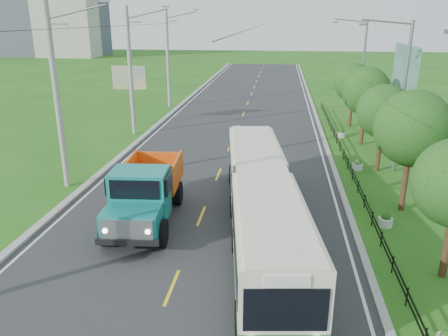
% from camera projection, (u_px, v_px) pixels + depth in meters
% --- Properties ---
extents(ground, '(240.00, 240.00, 0.00)m').
position_uv_depth(ground, '(172.00, 288.00, 15.54)').
color(ground, '#235A15').
rests_on(ground, ground).
extents(road, '(14.00, 120.00, 0.02)m').
position_uv_depth(road, '(233.00, 140.00, 34.29)').
color(road, '#28282B').
rests_on(road, ground).
extents(curb_left, '(0.40, 120.00, 0.15)m').
position_uv_depth(curb_left, '(144.00, 136.00, 35.14)').
color(curb_left, '#9E9E99').
rests_on(curb_left, ground).
extents(curb_right, '(0.30, 120.00, 0.10)m').
position_uv_depth(curb_right, '(325.00, 143.00, 33.43)').
color(curb_right, '#9E9E99').
rests_on(curb_right, ground).
extents(edge_line_left, '(0.12, 120.00, 0.00)m').
position_uv_depth(edge_line_left, '(150.00, 137.00, 35.09)').
color(edge_line_left, silver).
rests_on(edge_line_left, road).
extents(edge_line_right, '(0.12, 120.00, 0.00)m').
position_uv_depth(edge_line_right, '(319.00, 143.00, 33.49)').
color(edge_line_right, silver).
rests_on(edge_line_right, road).
extents(centre_dash, '(0.12, 2.20, 0.00)m').
position_uv_depth(centre_dash, '(172.00, 287.00, 15.53)').
color(centre_dash, yellow).
rests_on(centre_dash, road).
extents(railing_right, '(0.04, 40.00, 0.60)m').
position_uv_depth(railing_right, '(348.00, 165.00, 27.62)').
color(railing_right, black).
rests_on(railing_right, ground).
extents(pole_near, '(3.51, 0.32, 10.00)m').
position_uv_depth(pole_near, '(57.00, 97.00, 23.31)').
color(pole_near, gray).
rests_on(pole_near, ground).
extents(pole_mid, '(3.51, 0.32, 10.00)m').
position_uv_depth(pole_mid, '(131.00, 71.00, 34.57)').
color(pole_mid, gray).
rests_on(pole_mid, ground).
extents(pole_far, '(3.51, 0.32, 10.00)m').
position_uv_depth(pole_far, '(168.00, 58.00, 45.82)').
color(pole_far, gray).
rests_on(pole_far, ground).
extents(tree_third, '(3.60, 3.62, 6.00)m').
position_uv_depth(tree_third, '(412.00, 132.00, 20.70)').
color(tree_third, '#382314').
rests_on(tree_third, ground).
extents(tree_fourth, '(3.24, 3.31, 5.40)m').
position_uv_depth(tree_fourth, '(384.00, 114.00, 26.45)').
color(tree_fourth, '#382314').
rests_on(tree_fourth, ground).
extents(tree_fifth, '(3.48, 3.52, 5.80)m').
position_uv_depth(tree_fifth, '(367.00, 93.00, 31.99)').
color(tree_fifth, '#382314').
rests_on(tree_fifth, ground).
extents(tree_back, '(3.30, 3.36, 5.50)m').
position_uv_depth(tree_back, '(354.00, 85.00, 37.69)').
color(tree_back, '#382314').
rests_on(tree_back, ground).
extents(streetlight_mid, '(3.02, 0.20, 9.07)m').
position_uv_depth(streetlight_mid, '(401.00, 93.00, 25.80)').
color(streetlight_mid, slate).
rests_on(streetlight_mid, ground).
extents(streetlight_far, '(3.02, 0.20, 9.07)m').
position_uv_depth(streetlight_far, '(361.00, 68.00, 38.93)').
color(streetlight_far, slate).
rests_on(streetlight_far, ground).
extents(planter_near, '(0.64, 0.64, 0.67)m').
position_uv_depth(planter_near, '(385.00, 221.00, 20.05)').
color(planter_near, silver).
rests_on(planter_near, ground).
extents(planter_mid, '(0.64, 0.64, 0.67)m').
position_uv_depth(planter_mid, '(358.00, 165.00, 27.55)').
color(planter_mid, silver).
rests_on(planter_mid, ground).
extents(planter_far, '(0.64, 0.64, 0.67)m').
position_uv_depth(planter_far, '(342.00, 134.00, 35.05)').
color(planter_far, silver).
rests_on(planter_far, ground).
extents(billboard_left, '(3.00, 0.20, 5.20)m').
position_uv_depth(billboard_left, '(129.00, 81.00, 37.93)').
color(billboard_left, slate).
rests_on(billboard_left, ground).
extents(billboard_right, '(0.24, 6.00, 7.30)m').
position_uv_depth(billboard_right, '(404.00, 74.00, 31.08)').
color(billboard_right, slate).
rests_on(billboard_right, ground).
extents(apartment_far, '(24.00, 14.00, 26.00)m').
position_uv_depth(apartment_far, '(8.00, 4.00, 133.42)').
color(apartment_far, '#B7B2A3').
rests_on(apartment_far, ground).
extents(bus, '(4.47, 15.69, 2.99)m').
position_uv_depth(bus, '(261.00, 197.00, 18.75)').
color(bus, '#2B6D37').
rests_on(bus, ground).
extents(dump_truck, '(3.12, 7.01, 2.87)m').
position_uv_depth(dump_truck, '(145.00, 189.00, 20.13)').
color(dump_truck, '#15827D').
rests_on(dump_truck, ground).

